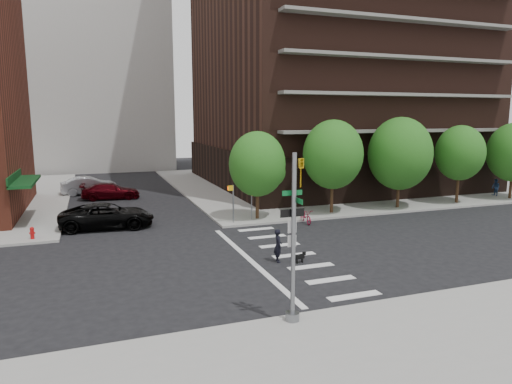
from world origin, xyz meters
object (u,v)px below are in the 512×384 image
Objects in this scene: fire_hydrant at (32,232)px; traffic_signal at (294,251)px; parked_car_maroon at (111,191)px; dog_walker at (278,246)px; scooter at (306,216)px; parked_car_silver at (89,185)px; parked_car_black at (107,216)px; pedestrian_far at (496,187)px.

traffic_signal is at bearing -56.74° from fire_hydrant.
traffic_signal is 28.93m from parked_car_maroon.
dog_walker is at bearing -156.34° from parked_car_maroon.
fire_hydrant is 14.05m from parked_car_maroon.
scooter is at bearing -25.95° from dog_walker.
scooter is (14.16, -17.87, -0.36)m from parked_car_silver.
parked_car_silver is at bearing 102.09° from traffic_signal.
fire_hydrant is 16.88m from parked_car_silver.
fire_hydrant is 0.12× the size of parked_car_black.
pedestrian_far is (38.23, 2.03, 0.38)m from fire_hydrant.
parked_car_black is (-5.70, 17.19, -1.86)m from traffic_signal.
traffic_signal reaches higher than parked_car_silver.
traffic_signal is 1.19× the size of parked_car_maroon.
fire_hydrant is at bearing 118.61° from parked_car_black.
parked_car_black is 1.17× the size of parked_car_silver.
parked_car_silver is 2.79× the size of scooter.
traffic_signal reaches higher than parked_car_black.
dog_walker is at bearing -137.78° from parked_car_black.
parked_car_maroon is 19.00m from scooter.
fire_hydrant is 0.14× the size of parked_car_silver.
parked_car_black is at bearing 178.81° from parked_car_silver.
pedestrian_far is (25.97, 10.58, 0.08)m from dog_walker.
traffic_signal reaches higher than dog_walker.
traffic_signal is at bearing -156.64° from parked_car_black.
parked_car_maroon reaches higher than scooter.
pedestrian_far is (35.03, -14.53, 0.09)m from parked_car_silver.
parked_car_silver is at bearing 29.06° from dog_walker.
parked_car_silver is at bearing 79.05° from fire_hydrant.
dog_walker is 28.05m from pedestrian_far.
dog_walker is (7.92, -10.44, 0.02)m from parked_car_black.
pedestrian_far is at bearing 3.04° from fire_hydrant.
dog_walker is (7.26, -21.67, 0.12)m from parked_car_maroon.
parked_car_black is 1.19× the size of parked_car_maroon.
traffic_signal is 3.50× the size of dog_walker.
parked_car_maroon is at bearing 27.75° from dog_walker.
parked_car_silver reaches higher than parked_car_maroon.
fire_hydrant is at bearing 123.26° from traffic_signal.
pedestrian_far reaches higher than dog_walker.
parked_car_black reaches higher than scooter.
parked_car_black is 3.27× the size of scooter.
scooter is (13.03, -3.19, -0.35)m from parked_car_black.
scooter is at bearing -4.28° from fire_hydrant.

